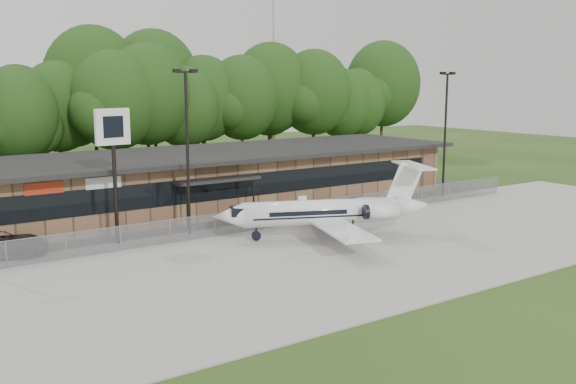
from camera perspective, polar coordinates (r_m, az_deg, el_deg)
ground at (r=30.78m, az=13.90°, el=-8.49°), size 160.00×160.00×0.00m
apron at (r=36.30m, az=4.40°, el=-5.33°), size 64.00×18.00×0.08m
parking_lot at (r=45.56m, az=-4.72°, el=-2.21°), size 50.00×9.00×0.06m
terminal at (r=49.01m, az=-7.34°, el=1.16°), size 41.00×11.65×4.30m
fence at (r=41.64m, az=-1.64°, el=-2.28°), size 46.00×0.04×1.52m
treeline at (r=65.09m, az=-14.82°, el=7.76°), size 72.00×12.00×15.00m
radio_mast at (r=80.42m, az=-1.30°, el=11.99°), size 0.20×0.20×25.00m
light_pole_mid at (r=39.73m, az=-8.95°, el=4.61°), size 1.55×0.30×10.23m
light_pole_right at (r=53.79m, az=13.82°, el=5.80°), size 1.55×0.30×10.23m
business_jet at (r=39.01m, az=3.64°, el=-1.85°), size 13.22×11.80×4.55m
pole_sign at (r=38.27m, az=-15.28°, el=4.38°), size 2.10×0.47×7.98m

